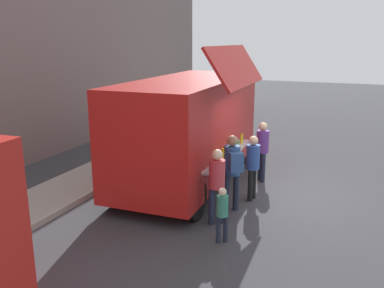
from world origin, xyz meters
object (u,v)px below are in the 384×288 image
object	(u,v)px
trash_bin	(170,133)
customer_mid_with_backpack	(232,166)
food_truck_main	(190,127)
customer_rear_waiting	(217,180)
customer_extra_browsing	(262,146)
child_near_queue	(222,210)
customer_front_ordering	(253,162)

from	to	relation	value
trash_bin	customer_mid_with_backpack	size ratio (longest dim) A/B	0.48
food_truck_main	customer_rear_waiting	xyz separation A→B (m)	(-2.27, -1.55, -0.57)
customer_extra_browsing	child_near_queue	bearing A→B (deg)	57.38
customer_mid_with_backpack	customer_rear_waiting	world-z (taller)	customer_mid_with_backpack
food_truck_main	customer_rear_waiting	world-z (taller)	food_truck_main
trash_bin	child_near_queue	distance (m)	7.80
food_truck_main	trash_bin	world-z (taller)	food_truck_main
trash_bin	child_near_queue	xyz separation A→B (m)	(-6.54, -4.24, 0.24)
customer_extra_browsing	customer_mid_with_backpack	bearing A→B (deg)	51.98
customer_extra_browsing	customer_front_ordering	bearing A→B (deg)	59.66
customer_mid_with_backpack	food_truck_main	bearing A→B (deg)	11.59
food_truck_main	trash_bin	distance (m)	4.37
customer_rear_waiting	food_truck_main	bearing A→B (deg)	-2.56
customer_mid_with_backpack	customer_rear_waiting	xyz separation A→B (m)	(-0.76, 0.10, -0.11)
food_truck_main	customer_mid_with_backpack	distance (m)	2.29
trash_bin	customer_extra_browsing	distance (m)	4.97
food_truck_main	customer_extra_browsing	world-z (taller)	food_truck_main
customer_mid_with_backpack	child_near_queue	world-z (taller)	customer_mid_with_backpack
customer_mid_with_backpack	customer_front_ordering	bearing A→B (deg)	-52.31
customer_mid_with_backpack	trash_bin	bearing A→B (deg)	2.28
trash_bin	customer_mid_with_backpack	distance (m)	6.46
customer_front_ordering	child_near_queue	bearing A→B (deg)	97.99
customer_rear_waiting	child_near_queue	xyz separation A→B (m)	(-0.74, -0.37, -0.32)
customer_extra_browsing	child_near_queue	distance (m)	3.85
customer_front_ordering	customer_extra_browsing	world-z (taller)	customer_extra_browsing
customer_extra_browsing	child_near_queue	xyz separation A→B (m)	(-3.83, -0.12, -0.32)
food_truck_main	child_near_queue	bearing A→B (deg)	-149.44
food_truck_main	child_near_queue	xyz separation A→B (m)	(-3.02, -1.92, -0.89)
food_truck_main	trash_bin	bearing A→B (deg)	31.40
food_truck_main	child_near_queue	size ratio (longest dim) A/B	5.41
trash_bin	child_near_queue	bearing A→B (deg)	-147.04
food_truck_main	customer_mid_with_backpack	world-z (taller)	food_truck_main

